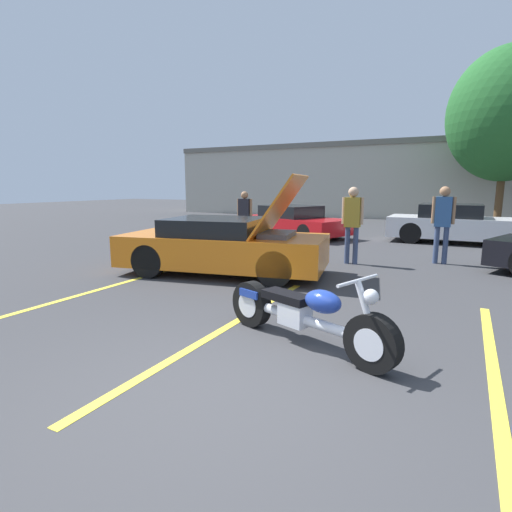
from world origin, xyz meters
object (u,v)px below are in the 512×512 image
motorcycle (303,315)px  spectator_near_motorcycle (352,218)px  show_car_hood_open (224,246)px  spectator_midground (443,218)px  spectator_by_show_car (245,214)px  parked_car_left_row (293,222)px  tree_background (508,115)px  parked_car_mid_left_row (454,224)px

motorcycle → spectator_near_motorcycle: spectator_near_motorcycle is taller
show_car_hood_open → spectator_midground: (4.06, 3.37, 0.51)m
spectator_midground → spectator_by_show_car: bearing=177.2°
spectator_near_motorcycle → show_car_hood_open: bearing=-132.3°
spectator_near_motorcycle → spectator_by_show_car: (-3.68, 1.29, -0.10)m
parked_car_left_row → spectator_midground: (5.23, -3.35, 0.58)m
show_car_hood_open → spectator_near_motorcycle: show_car_hood_open is taller
show_car_hood_open → spectator_by_show_car: size_ratio=2.70×
tree_background → parked_car_mid_left_row: tree_background is taller
show_car_hood_open → parked_car_left_row: bearing=88.7°
spectator_midground → show_car_hood_open: bearing=-140.3°
tree_background → spectator_near_motorcycle: size_ratio=4.18×
parked_car_mid_left_row → parked_car_left_row: bearing=-172.3°
motorcycle → spectator_by_show_car: (-4.46, 6.55, 0.63)m
spectator_near_motorcycle → spectator_midground: 2.17m
parked_car_left_row → tree_background: bearing=67.6°
parked_car_left_row → show_car_hood_open: bearing=-57.8°
tree_background → spectator_midground: bearing=-99.6°
parked_car_mid_left_row → spectator_near_motorcycle: bearing=-112.4°
spectator_near_motorcycle → spectator_midground: bearing=27.9°
spectator_near_motorcycle → spectator_midground: size_ratio=0.99×
parked_car_left_row → spectator_by_show_car: 3.13m
show_car_hood_open → parked_car_left_row: (-1.17, 6.72, -0.07)m
parked_car_left_row → spectator_midground: bearing=-10.4°
tree_background → spectator_midground: 11.21m
spectator_by_show_car → parked_car_left_row: bearing=83.2°
tree_background → motorcycle: (-2.89, -16.69, -4.50)m
parked_car_mid_left_row → spectator_midground: (-0.17, -4.10, 0.51)m
tree_background → motorcycle: 17.53m
spectator_near_motorcycle → spectator_by_show_car: size_ratio=1.09×
spectator_by_show_car → spectator_near_motorcycle: bearing=-19.4°
parked_car_mid_left_row → spectator_by_show_car: bearing=-146.7°
tree_background → parked_car_left_row: tree_background is taller
tree_background → parked_car_left_row: bearing=-134.7°
tree_background → spectator_midground: tree_background is taller
tree_background → parked_car_mid_left_row: bearing=-104.0°
spectator_by_show_car → tree_background: bearing=54.1°
tree_background → spectator_by_show_car: (-7.35, -10.14, -3.87)m
tree_background → spectator_near_motorcycle: bearing=-107.8°
show_car_hood_open → parked_car_left_row: show_car_hood_open is taller
motorcycle → spectator_near_motorcycle: size_ratio=1.28×
parked_car_mid_left_row → spectator_by_show_car: spectator_by_show_car is taller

